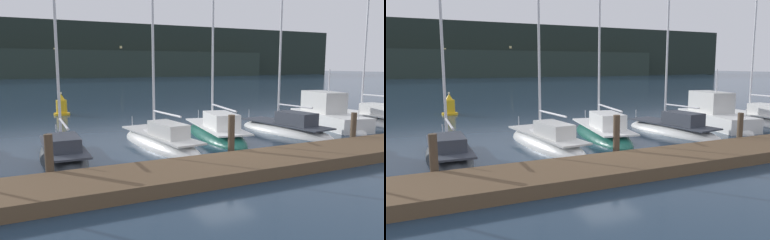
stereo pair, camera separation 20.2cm
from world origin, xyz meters
The scene contains 13 objects.
ground_plane centered at (0.00, 0.00, 0.00)m, with size 400.00×400.00×0.00m, color #1E3347.
dock centered at (0.00, -2.44, 0.23)m, with size 37.97×2.80×0.45m, color brown.
mooring_pile_1 centered at (-7.11, -0.79, 0.84)m, with size 0.28×0.28×1.67m, color #4C3D2D.
mooring_pile_2 centered at (0.00, -0.79, 0.95)m, with size 0.28×0.28×1.91m, color #4C3D2D.
mooring_pile_3 centered at (7.11, -0.79, 0.81)m, with size 0.28×0.28×1.61m, color #4C3D2D.
sailboat_berth_3 centered at (-6.28, 2.67, 0.11)m, with size 2.00×6.59×9.19m.
sailboat_berth_4 centered at (-1.74, 2.90, 0.13)m, with size 2.50×7.45×9.83m.
sailboat_berth_5 centered at (1.96, 3.95, 0.15)m, with size 3.46×7.60×9.88m.
sailboat_berth_6 centered at (6.26, 3.27, 0.14)m, with size 2.82×7.10×8.49m.
motorboat_berth_7 centered at (10.28, 4.01, 0.40)m, with size 3.56×7.05×4.31m.
sailboat_berth_8 centered at (14.06, 3.86, 0.16)m, with size 2.42×7.65×10.10m.
channel_buoy centered at (-4.58, 17.42, 0.66)m, with size 1.25×1.25×1.83m.
hillside_backdrop centered at (1.06, 119.92, 8.39)m, with size 240.00×23.00×18.22m.
Camera 1 is at (-8.10, -13.80, 3.93)m, focal length 35.00 mm.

